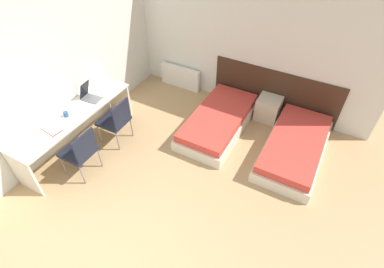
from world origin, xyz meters
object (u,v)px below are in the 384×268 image
Objects in this scene: bed_near_window at (218,121)px; chair_near_notebook at (80,150)px; chair_near_laptop at (116,119)px; bed_near_door at (295,147)px; nightstand at (268,109)px; laptop at (89,95)px.

bed_near_window is 2.58m from chair_near_notebook.
chair_near_laptop is 0.88m from chair_near_notebook.
bed_near_window and bed_near_door have the same top height.
chair_near_laptop is (-2.22, -1.97, 0.28)m from nightstand.
chair_near_laptop is at bearing -140.73° from bed_near_window.
laptop is at bearing -149.82° from bed_near_window.
laptop is (-0.56, 0.90, 0.31)m from chair_near_notebook.
bed_near_door is 4.12× the size of nightstand.
nightstand reaches higher than bed_near_window.
bed_near_door is 3.64m from chair_near_notebook.
nightstand is 2.98m from chair_near_laptop.
nightstand is 1.35× the size of laptop.
chair_near_laptop is 1.00× the size of chair_near_notebook.
bed_near_door is 2.15× the size of chair_near_notebook.
chair_near_laptop is at bearing -138.40° from nightstand.
bed_near_window is at bearing 38.09° from chair_near_laptop.
chair_near_notebook is (-1.48, -2.09, 0.34)m from bed_near_window.
nightstand reaches higher than bed_near_door.
bed_near_window is at bearing 54.50° from chair_near_notebook.
laptop is at bearing 121.47° from chair_near_notebook.
chair_near_notebook reaches higher than nightstand.
bed_near_window is 2.15× the size of chair_near_notebook.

